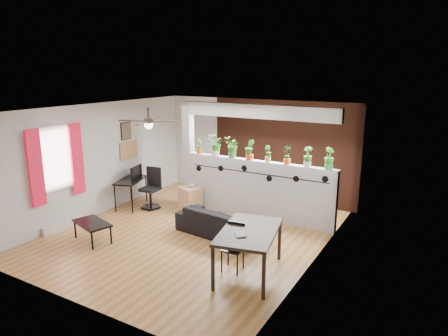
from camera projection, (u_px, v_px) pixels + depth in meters
room_shell at (191, 173)px, 8.08m from camera, size 6.30×7.10×2.90m
partition_wall at (258, 190)px, 9.10m from camera, size 3.60×0.18×1.35m
ceiling_header at (260, 112)px, 8.67m from camera, size 3.60×0.18×0.30m
pier_column at (189, 154)px, 9.88m from camera, size 0.22×0.20×2.60m
brick_panel at (283, 152)px, 10.19m from camera, size 3.90×0.05×2.60m
vine_decal at (256, 173)px, 8.92m from camera, size 3.31×0.01×0.30m
window_assembly at (56, 160)px, 8.26m from camera, size 0.09×1.30×1.55m
baseboard_heater at (63, 225)px, 8.59m from camera, size 0.08×1.00×0.18m
corkboard at (129, 150)px, 10.11m from camera, size 0.03×0.60×0.45m
framed_art at (126, 131)px, 9.95m from camera, size 0.03×0.34×0.44m
ceiling_fan at (149, 122)px, 7.97m from camera, size 1.19×1.19×0.43m
potted_plant_0 at (200, 145)px, 9.66m from camera, size 0.20×0.23×0.38m
potted_plant_1 at (215, 145)px, 9.42m from camera, size 0.33×0.33×0.49m
potted_plant_2 at (232, 147)px, 9.21m from camera, size 0.29×0.31×0.48m
potted_plant_3 at (250, 149)px, 8.99m from camera, size 0.31×0.29×0.48m
potted_plant_4 at (268, 153)px, 8.78m from camera, size 0.19×0.15×0.37m
potted_plant_5 at (287, 154)px, 8.56m from camera, size 0.24×0.20×0.43m
potted_plant_6 at (308, 156)px, 8.34m from camera, size 0.24×0.20×0.43m
potted_plant_7 at (329, 158)px, 8.12m from camera, size 0.28×0.30×0.45m
sofa at (222, 223)px, 8.22m from camera, size 1.90×0.93×0.54m
cube_shelf at (190, 198)px, 9.71m from camera, size 0.58×0.54×0.57m
cup at (192, 185)px, 9.60m from camera, size 0.17×0.17×0.11m
computer_desk at (131, 182)px, 9.84m from camera, size 0.80×1.09×0.71m
monitor at (134, 175)px, 9.93m from camera, size 0.31×0.12×0.17m
office_chair at (152, 191)px, 9.82m from camera, size 0.52×0.52×0.99m
dining_table at (249, 235)px, 6.54m from camera, size 1.16×1.59×0.79m
book at (235, 234)px, 6.32m from camera, size 0.28×0.29×0.02m
folding_chair at (234, 242)px, 6.77m from camera, size 0.37×0.37×0.83m
coffee_table at (92, 224)px, 7.92m from camera, size 0.94×0.69×0.39m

